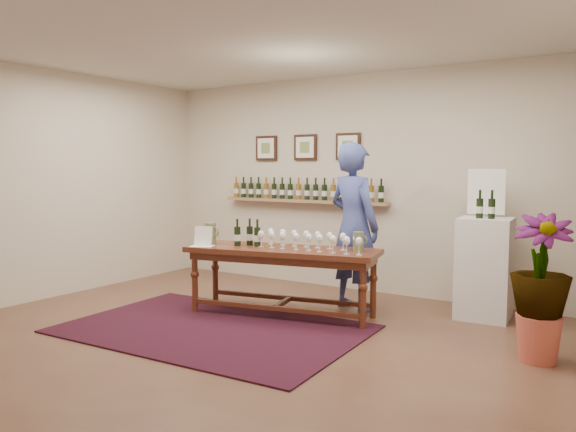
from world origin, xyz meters
The scene contains 14 objects.
ground centered at (0.00, 0.00, 0.00)m, with size 6.00×6.00×0.00m, color #562F26.
room_shell centered at (2.11, 1.86, 1.12)m, with size 6.00×6.00×6.00m.
rug centered at (-0.41, 0.06, 0.01)m, with size 2.90×1.93×0.02m, color #4A0D0D.
tasting_table centered at (-0.13, 0.89, 0.63)m, with size 2.18×1.08×0.74m.
table_glasses centered at (0.12, 0.98, 0.83)m, with size 1.36×0.31×0.19m, color white, non-canonical shape.
table_bottles centered at (-0.55, 0.84, 0.89)m, with size 0.27×0.16×0.29m, color black, non-canonical shape.
pitcher_left centered at (-1.01, 0.73, 0.86)m, with size 0.15×0.15×0.24m, color #5C653E, non-canonical shape.
pitcher_right centered at (0.66, 1.13, 0.84)m, with size 0.13×0.13×0.20m, color #5C653E, non-canonical shape.
menu_card centered at (-0.94, 0.53, 0.85)m, with size 0.24×0.18×0.22m, color white.
display_pedestal centered at (1.74, 1.98, 0.54)m, with size 0.54×0.54×1.08m, color silver.
pedestal_bottles centered at (1.75, 1.90, 1.23)m, with size 0.31×0.08×0.31m, color black, non-canonical shape.
info_sign centered at (1.69, 2.16, 1.35)m, with size 0.39×0.02×0.54m, color white.
potted_plant centered at (2.46, 0.82, 0.62)m, with size 0.69×0.69×1.07m.
person centered at (0.38, 1.58, 0.94)m, with size 0.69×0.45×1.89m, color #374483.
Camera 1 is at (3.18, -4.12, 1.61)m, focal length 35.00 mm.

